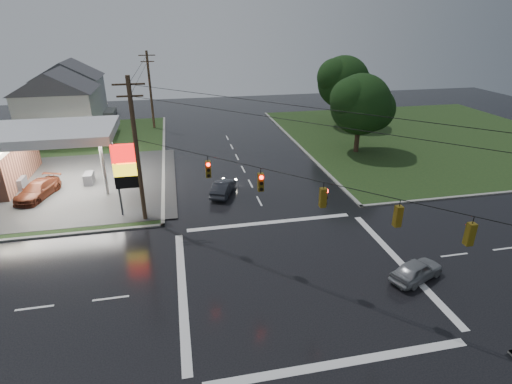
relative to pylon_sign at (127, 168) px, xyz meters
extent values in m
plane|color=black|center=(10.50, -10.50, -4.01)|extent=(120.00, 120.00, 0.00)
cube|color=#1A3216|center=(36.50, 15.50, -3.97)|extent=(36.00, 36.00, 0.08)
cube|color=#2D2D2D|center=(-9.50, 7.50, -3.92)|extent=(26.00, 18.00, 0.02)
cylinder|color=silver|center=(-2.50, 4.50, -1.51)|extent=(0.30, 0.30, 5.00)
cylinder|color=silver|center=(-12.50, 10.50, -1.51)|extent=(0.30, 0.30, 5.00)
cylinder|color=silver|center=(-2.50, 10.50, -1.51)|extent=(0.30, 0.30, 5.00)
cube|color=silver|center=(-7.50, 7.50, 1.19)|extent=(12.00, 8.00, 0.80)
cube|color=white|center=(-7.50, 7.50, 0.77)|extent=(11.40, 7.40, 0.04)
cube|color=#59595E|center=(-10.50, 7.50, -3.46)|extent=(0.80, 1.60, 1.10)
cube|color=#59595E|center=(-4.50, 7.50, -3.46)|extent=(0.80, 1.60, 1.10)
cylinder|color=#59595E|center=(-0.80, 0.00, -1.01)|extent=(0.16, 0.16, 6.00)
cylinder|color=#59595E|center=(0.80, 0.00, -1.01)|extent=(0.16, 0.16, 6.00)
cube|color=red|center=(0.00, 0.00, 1.19)|extent=(2.00, 0.35, 1.40)
cube|color=yellow|center=(0.00, 0.00, -0.11)|extent=(2.00, 0.35, 1.00)
cube|color=black|center=(0.00, 0.00, -1.11)|extent=(2.00, 0.35, 1.00)
cylinder|color=#382619|center=(1.00, -1.00, 1.49)|extent=(0.32, 0.32, 11.00)
cube|color=#382619|center=(1.00, -1.00, 6.39)|extent=(2.20, 0.12, 0.12)
cube|color=#382619|center=(1.00, -1.00, 5.59)|extent=(1.80, 0.12, 0.12)
cylinder|color=#382619|center=(1.00, 27.50, 1.24)|extent=(0.32, 0.32, 10.50)
cube|color=#382619|center=(1.00, 27.50, 5.89)|extent=(2.20, 0.12, 0.12)
cube|color=#382619|center=(1.00, 27.50, 5.09)|extent=(1.80, 0.12, 0.12)
cube|color=#59470C|center=(5.75, -5.75, 1.59)|extent=(0.34, 0.34, 1.10)
cylinder|color=#FF0C07|center=(5.75, -5.95, 1.97)|extent=(0.22, 0.08, 0.22)
cube|color=#59470C|center=(8.60, -8.60, 1.59)|extent=(0.34, 0.34, 1.10)
cylinder|color=#FF0C07|center=(8.60, -8.80, 1.97)|extent=(0.22, 0.08, 0.22)
cube|color=#59470C|center=(11.45, -11.45, 1.59)|extent=(0.34, 0.34, 1.10)
cylinder|color=#FF0C07|center=(11.65, -11.45, 1.97)|extent=(0.08, 0.22, 0.22)
cube|color=#59470C|center=(14.30, -14.30, 1.59)|extent=(0.34, 0.34, 1.10)
cylinder|color=#FF0C07|center=(14.30, -14.10, 1.97)|extent=(0.22, 0.08, 0.22)
cube|color=#59470C|center=(16.58, -16.58, 1.59)|extent=(0.34, 0.34, 1.10)
cylinder|color=#FF0C07|center=(16.58, -16.38, 1.97)|extent=(0.22, 0.08, 0.22)
cube|color=silver|center=(-10.50, 25.50, -1.01)|extent=(9.00, 8.00, 6.00)
cube|color=gray|center=(-5.20, 25.50, -3.61)|extent=(1.60, 4.80, 0.80)
cube|color=silver|center=(-11.50, 37.50, -1.01)|extent=(9.00, 8.00, 6.00)
cube|color=gray|center=(-6.20, 37.50, -3.61)|extent=(1.60, 4.80, 0.80)
cylinder|color=black|center=(24.50, 11.50, -1.49)|extent=(0.56, 0.56, 5.04)
sphere|color=black|center=(24.50, 11.50, 1.57)|extent=(6.80, 6.80, 6.80)
sphere|color=black|center=(26.20, 11.80, 0.94)|extent=(5.10, 5.10, 5.10)
sphere|color=black|center=(23.14, 11.10, 2.29)|extent=(4.76, 4.76, 4.76)
cylinder|color=black|center=(27.50, 23.50, -1.21)|extent=(0.56, 0.56, 5.60)
sphere|color=black|center=(27.50, 23.50, 2.19)|extent=(7.20, 7.20, 7.20)
sphere|color=black|center=(29.30, 23.80, 1.49)|extent=(5.40, 5.40, 5.40)
sphere|color=black|center=(26.06, 23.10, 2.99)|extent=(5.04, 5.04, 5.04)
imported|color=#21242A|center=(7.64, 2.54, -3.35)|extent=(2.86, 4.22, 1.32)
imported|color=gray|center=(17.44, -12.34, -3.38)|extent=(3.99, 2.79, 1.26)
imported|color=#512112|center=(-8.36, 5.17, -3.28)|extent=(3.50, 5.42, 1.46)
camera|label=1|loc=(3.86, -30.04, 10.65)|focal=28.00mm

